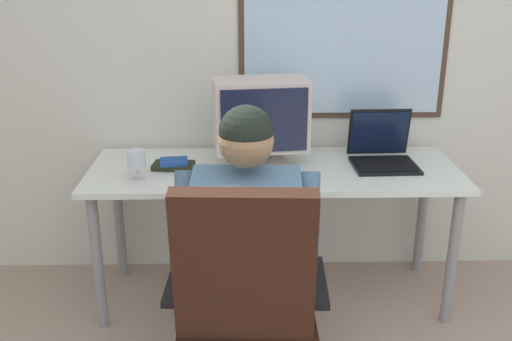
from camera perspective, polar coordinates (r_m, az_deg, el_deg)
The scene contains 8 objects.
wall_rear at distance 3.16m, azimuth 6.25°, elevation 12.99°, with size 5.88×0.08×2.62m.
desk at distance 2.94m, azimuth 1.73°, elevation -1.19°, with size 1.80×0.64×0.72m.
office_chair at distance 2.12m, azimuth -0.98°, elevation -11.96°, with size 0.59×0.57×1.03m.
person_seated at distance 2.33m, azimuth -0.76°, elevation -7.04°, with size 0.54×0.81×1.23m.
crt_monitor at distance 2.87m, azimuth 0.45°, elevation 5.24°, with size 0.47×0.29×0.43m.
laptop at distance 3.03m, azimuth 11.95°, elevation 1.96°, with size 0.32×0.32×0.26m.
wine_glass at distance 2.78m, azimuth -11.36°, elevation 0.99°, with size 0.08×0.08×0.15m.
book_stack at distance 2.92m, azimuth -7.89°, elevation 0.58°, with size 0.21×0.14×0.04m.
Camera 1 is at (-0.39, -0.70, 1.71)m, focal length 41.84 mm.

